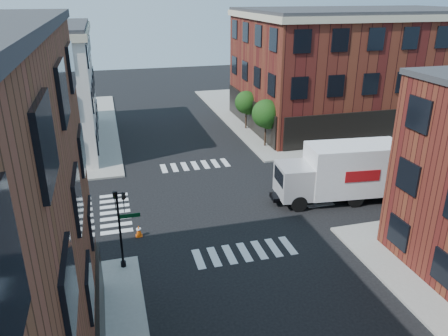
% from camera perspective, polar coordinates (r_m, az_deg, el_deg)
% --- Properties ---
extents(ground, '(120.00, 120.00, 0.00)m').
position_cam_1_polar(ground, '(31.48, -1.21, -4.23)').
color(ground, black).
rests_on(ground, ground).
extents(sidewalk_ne, '(30.00, 30.00, 0.15)m').
position_cam_1_polar(sidewalk_ne, '(57.50, 14.29, 7.42)').
color(sidewalk_ne, gray).
rests_on(sidewalk_ne, ground).
extents(building_ne, '(25.00, 16.00, 12.00)m').
position_cam_1_polar(building_ne, '(51.87, 17.11, 12.31)').
color(building_ne, '#491412').
rests_on(building_ne, ground).
extents(tree_near, '(2.69, 2.69, 4.49)m').
position_cam_1_polar(tree_near, '(41.46, 5.59, 6.88)').
color(tree_near, black).
rests_on(tree_near, ground).
extents(tree_far, '(2.43, 2.43, 4.07)m').
position_cam_1_polar(tree_far, '(47.00, 3.00, 8.41)').
color(tree_far, black).
rests_on(tree_far, ground).
extents(signal_pole, '(1.29, 1.24, 4.60)m').
position_cam_1_polar(signal_pole, '(23.49, -13.36, -6.73)').
color(signal_pole, black).
rests_on(signal_pole, ground).
extents(box_truck, '(9.33, 3.62, 4.14)m').
position_cam_1_polar(box_truck, '(31.80, 15.23, -0.51)').
color(box_truck, silver).
rests_on(box_truck, ground).
extents(traffic_cone, '(0.41, 0.41, 0.75)m').
position_cam_1_polar(traffic_cone, '(27.43, -11.08, -8.06)').
color(traffic_cone, '#D84D09').
rests_on(traffic_cone, ground).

